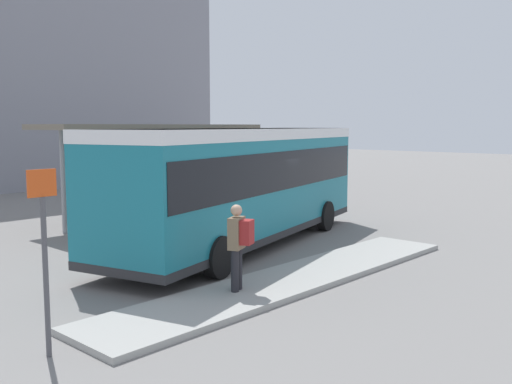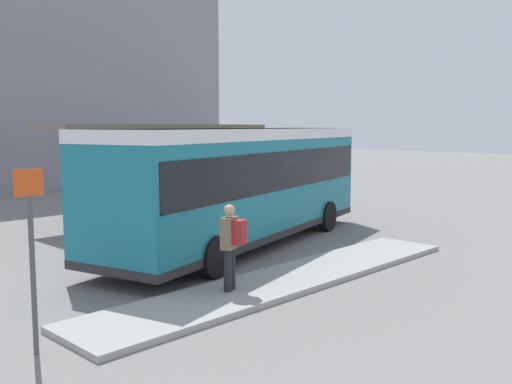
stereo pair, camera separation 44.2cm
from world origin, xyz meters
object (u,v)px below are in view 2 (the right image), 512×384
object	(u,v)px
bicycle_orange	(331,200)
platform_sign	(32,253)
bicycle_green	(300,197)
city_bus	(243,178)
pedestrian_waiting	(232,242)
bicycle_black	(314,198)
potted_planter_near_shelter	(113,216)

from	to	relation	value
bicycle_orange	platform_sign	bearing A→B (deg)	-71.47
bicycle_green	city_bus	bearing A→B (deg)	-56.78
bicycle_orange	city_bus	bearing A→B (deg)	-73.93
pedestrian_waiting	bicycle_black	bearing A→B (deg)	-82.40
bicycle_green	potted_planter_near_shelter	size ratio (longest dim) A/B	1.09
pedestrian_waiting	potted_planter_near_shelter	bearing A→B (deg)	-36.02
bicycle_orange	bicycle_black	distance (m)	0.84
bicycle_black	pedestrian_waiting	bearing A→B (deg)	-63.58
bicycle_black	city_bus	bearing A→B (deg)	-70.37
bicycle_black	bicycle_green	size ratio (longest dim) A/B	1.17
city_bus	bicycle_green	distance (m)	8.96
city_bus	potted_planter_near_shelter	size ratio (longest dim) A/B	7.93
city_bus	bicycle_green	bearing A→B (deg)	14.36
bicycle_black	potted_planter_near_shelter	world-z (taller)	potted_planter_near_shelter
potted_planter_near_shelter	city_bus	bearing A→B (deg)	-58.86
bicycle_orange	bicycle_green	bearing A→B (deg)	177.07
bicycle_green	potted_planter_near_shelter	xyz separation A→B (m)	(-9.79, -0.82, 0.38)
pedestrian_waiting	bicycle_green	world-z (taller)	pedestrian_waiting
bicycle_orange	bicycle_black	world-z (taller)	bicycle_black
bicycle_orange	potted_planter_near_shelter	bearing A→B (deg)	-97.63
bicycle_orange	bicycle_green	xyz separation A→B (m)	(0.01, 1.68, -0.05)
pedestrian_waiting	bicycle_green	bearing A→B (deg)	-79.53
bicycle_green	potted_planter_near_shelter	bearing A→B (deg)	-81.06
pedestrian_waiting	platform_sign	world-z (taller)	platform_sign
bicycle_orange	pedestrian_waiting	bearing A→B (deg)	-64.93
bicycle_orange	potted_planter_near_shelter	world-z (taller)	potted_planter_near_shelter
bicycle_black	bicycle_green	distance (m)	0.85
platform_sign	bicycle_black	bearing A→B (deg)	23.91
bicycle_black	bicycle_orange	bearing A→B (deg)	-0.43
city_bus	pedestrian_waiting	size ratio (longest dim) A/B	6.34
potted_planter_near_shelter	platform_sign	world-z (taller)	platform_sign
city_bus	bicycle_orange	world-z (taller)	city_bus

